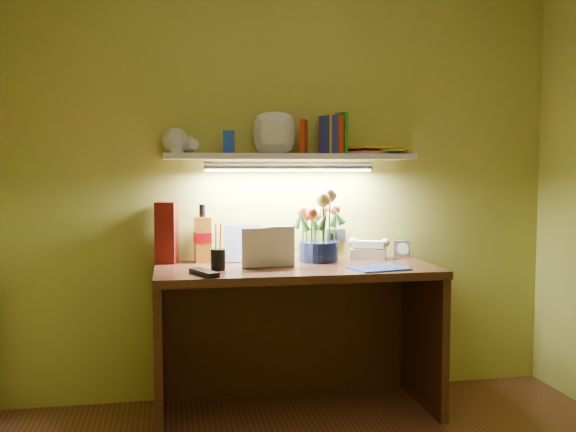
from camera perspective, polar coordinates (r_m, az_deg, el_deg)
The scene contains 13 objects.
desk at distance 3.29m, azimuth 0.75°, elevation -10.94°, with size 1.40×0.60×0.75m, color black.
flower_bouquet at distance 3.37m, azimuth 2.75°, elevation -0.97°, with size 0.23×0.23×0.36m, color #0E173C, non-canonical shape.
telephone at distance 3.51m, azimuth 7.18°, elevation -2.87°, with size 0.19×0.14×0.11m, color beige, non-canonical shape.
desk_clock at distance 3.62m, azimuth 10.06°, elevation -2.85°, with size 0.09×0.05×0.09m, color silver.
whisky_bottle at distance 3.37m, azimuth -7.61°, elevation -1.54°, with size 0.08×0.08×0.30m, color #BC721A, non-canonical shape.
whisky_box at distance 3.36m, azimuth -10.76°, elevation -1.46°, with size 0.10×0.10×0.32m, color #63110E.
pen_cup at distance 3.11m, azimuth -6.24°, elevation -3.22°, with size 0.07×0.07×0.17m, color black.
art_card at distance 3.36m, azimuth -4.00°, elevation -2.47°, with size 0.19×0.04×0.19m, color white, non-canonical shape.
tv_remote at distance 2.97m, azimuth -7.47°, elevation -5.02°, with size 0.06×0.20×0.02m, color black.
blue_folder at distance 3.16m, azimuth 8.09°, elevation -4.61°, with size 0.26×0.19×0.01m, color blue.
desk_book_a at distance 3.13m, azimuth -4.12°, elevation -2.90°, with size 0.15×0.02×0.20m, color beige.
desk_book_b at distance 3.18m, azimuth -2.05°, elevation -2.74°, with size 0.15×0.02×0.20m, color silver.
wall_shelf at distance 3.36m, azimuth 0.28°, elevation 5.95°, with size 1.33×0.38×0.25m.
Camera 1 is at (-0.62, -1.92, 1.24)m, focal length 40.00 mm.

